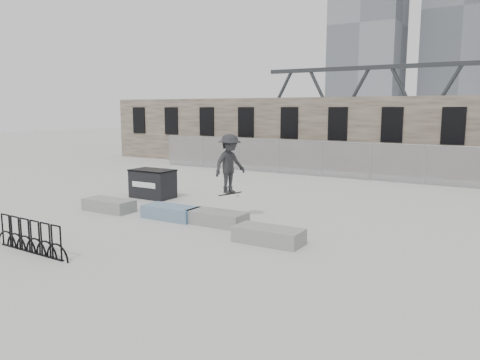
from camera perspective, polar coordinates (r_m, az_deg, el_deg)
name	(u,v)px	position (r m, az deg, el deg)	size (l,w,h in m)	color
ground	(187,222)	(16.06, -6.43, -5.10)	(120.00, 120.00, 0.00)	#B6B6B1
stone_wall	(344,134)	(30.19, 12.58, 5.55)	(36.00, 2.58, 4.50)	brown
chainlink_fence	(322,158)	(26.77, 9.96, 2.62)	(22.06, 0.06, 2.02)	gray
planter_far_left	(109,205)	(18.25, -15.69, -2.90)	(2.00, 0.90, 0.45)	gray
planter_center_left	(171,212)	(16.55, -8.45, -3.85)	(2.00, 0.90, 0.45)	teal
planter_center_right	(217,217)	(15.55, -2.82, -4.58)	(2.00, 0.90, 0.45)	gray
planter_offset	(269,235)	(13.49, 3.50, -6.67)	(2.00, 0.90, 0.45)	gray
dumpster	(153,183)	(20.48, -10.60, -0.42)	(1.87, 1.15, 1.23)	black
bike_rack	(30,237)	(13.73, -24.21, -6.33)	(3.14, 0.18, 0.90)	black
skyline_towers	(469,22)	(108.05, 26.11, 16.91)	(58.00, 28.00, 48.00)	slate
skateboarder	(230,164)	(15.59, -1.26, 1.97)	(1.02, 1.42, 2.11)	#262729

